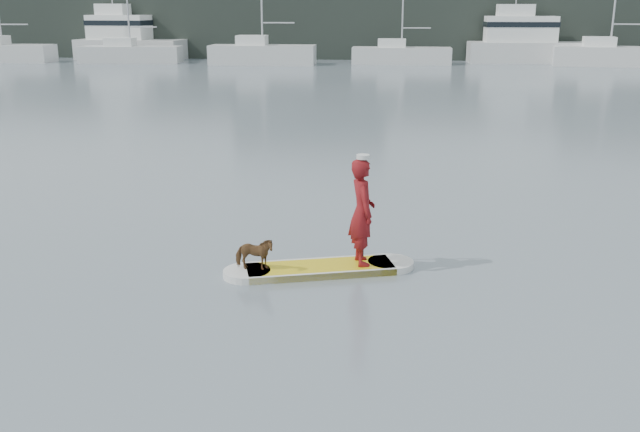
# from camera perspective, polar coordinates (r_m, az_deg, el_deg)

# --- Properties ---
(ground) EXTENTS (140.00, 140.00, 0.00)m
(ground) POSITION_cam_1_polar(r_m,az_deg,el_deg) (13.16, 14.48, -3.51)
(ground) COLOR slate
(ground) RESTS_ON ground
(paddleboard) EXTENTS (3.20, 1.51, 0.12)m
(paddleboard) POSITION_cam_1_polar(r_m,az_deg,el_deg) (12.21, 0.00, -4.24)
(paddleboard) COLOR yellow
(paddleboard) RESTS_ON ground
(paddler) EXTENTS (0.61, 0.77, 1.83)m
(paddler) POSITION_cam_1_polar(r_m,az_deg,el_deg) (12.05, 3.38, 0.33)
(paddler) COLOR maroon
(paddler) RESTS_ON paddleboard
(white_cap) EXTENTS (0.22, 0.22, 0.07)m
(white_cap) POSITION_cam_1_polar(r_m,az_deg,el_deg) (11.82, 3.46, 4.76)
(white_cap) COLOR silver
(white_cap) RESTS_ON paddler
(dog) EXTENTS (0.67, 0.32, 0.56)m
(dog) POSITION_cam_1_polar(r_m,az_deg,el_deg) (11.96, -5.29, -3.03)
(dog) COLOR #53391C
(dog) RESTS_ON paddleboard
(paddle) EXTENTS (0.12, 0.30, 2.00)m
(paddle) POSITION_cam_1_polar(r_m,az_deg,el_deg) (12.40, 3.32, -0.35)
(paddle) COLOR black
(paddle) RESTS_ON ground
(sailboat_a) EXTENTS (8.21, 2.70, 11.86)m
(sailboat_a) POSITION_cam_1_polar(r_m,az_deg,el_deg) (65.65, -24.07, 11.93)
(sailboat_a) COLOR silver
(sailboat_a) RESTS_ON ground
(sailboat_b) EXTENTS (8.22, 3.07, 11.96)m
(sailboat_b) POSITION_cam_1_polar(r_m,az_deg,el_deg) (61.23, -14.96, 12.55)
(sailboat_b) COLOR silver
(sailboat_b) RESTS_ON ground
(sailboat_c) EXTENTS (8.33, 2.99, 11.86)m
(sailboat_c) POSITION_cam_1_polar(r_m,az_deg,el_deg) (57.67, -4.68, 12.87)
(sailboat_c) COLOR silver
(sailboat_c) RESTS_ON ground
(sailboat_d) EXTENTS (7.77, 2.41, 11.45)m
(sailboat_d) POSITION_cam_1_polar(r_m,az_deg,el_deg) (58.24, 6.46, 12.80)
(sailboat_d) COLOR silver
(sailboat_d) RESTS_ON ground
(sailboat_e) EXTENTS (8.57, 3.78, 12.01)m
(sailboat_e) POSITION_cam_1_polar(r_m,az_deg,el_deg) (60.15, 22.07, 11.89)
(sailboat_e) COLOR silver
(sailboat_e) RESTS_ON ground
(motor_yacht_a) EXTENTS (10.11, 3.29, 6.03)m
(motor_yacht_a) POSITION_cam_1_polar(r_m,az_deg,el_deg) (61.38, 16.19, 13.28)
(motor_yacht_a) COLOR silver
(motor_yacht_a) RESTS_ON ground
(motor_yacht_b) EXTENTS (9.49, 3.98, 6.10)m
(motor_yacht_b) POSITION_cam_1_polar(r_m,az_deg,el_deg) (65.53, -15.30, 13.52)
(motor_yacht_b) COLOR silver
(motor_yacht_b) RESTS_ON ground
(shore_mass) EXTENTS (90.00, 6.00, 6.00)m
(shore_mass) POSITION_cam_1_polar(r_m,az_deg,el_deg) (65.30, 8.19, 15.04)
(shore_mass) COLOR black
(shore_mass) RESTS_ON ground
(shore_building_west) EXTENTS (14.00, 4.00, 9.00)m
(shore_building_west) POSITION_cam_1_polar(r_m,az_deg,el_deg) (66.74, -0.77, 16.51)
(shore_building_west) COLOR black
(shore_building_west) RESTS_ON ground
(shore_building_east) EXTENTS (10.00, 4.00, 8.00)m
(shore_building_east) POSITION_cam_1_polar(r_m,az_deg,el_deg) (69.20, 23.78, 14.76)
(shore_building_east) COLOR black
(shore_building_east) RESTS_ON ground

